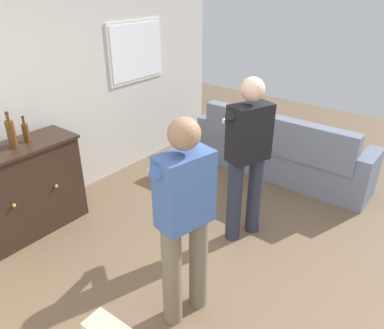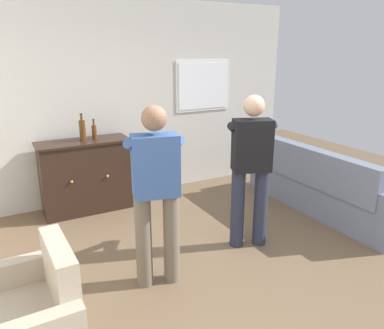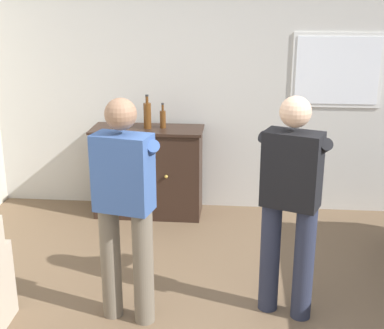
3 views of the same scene
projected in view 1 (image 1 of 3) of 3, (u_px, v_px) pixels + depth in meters
The scene contains 8 objects.
ground at pixel (257, 281), 3.38m from camera, with size 10.40×10.40×0.00m, color brown.
wall_back_with_window at pixel (61, 80), 4.23m from camera, with size 5.20×0.15×2.80m.
couch at pixel (278, 153), 4.99m from camera, with size 0.57×2.39×0.90m.
sideboard_cabinet at pixel (24, 190), 3.85m from camera, with size 1.19×0.49×0.98m.
bottle_wine_green at pixel (26, 132), 3.71m from camera, with size 0.06×0.06×0.27m.
bottle_liquor_amber at pixel (11, 134), 3.56m from camera, with size 0.08×0.08×0.36m.
person_standing_left at pixel (184, 215), 2.67m from camera, with size 0.54×0.51×1.68m.
person_standing_right at pixel (247, 153), 3.59m from camera, with size 0.52×0.52×1.68m.
Camera 1 is at (-2.35, -1.11, 2.48)m, focal length 35.00 mm.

